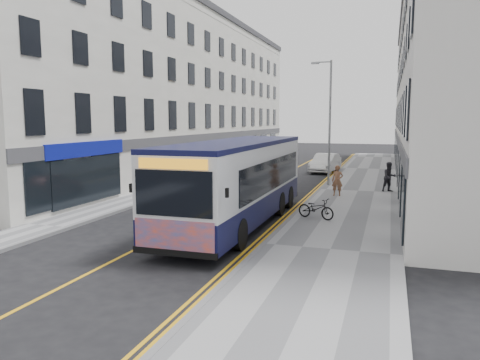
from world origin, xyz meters
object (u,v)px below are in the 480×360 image
Objects in this scene: streetlamp at (329,118)px; pedestrian_far at (389,177)px; pedestrian_near at (337,181)px; city_bus at (238,179)px; car_white at (325,163)px; car_maroon at (181,191)px; bicycle at (316,208)px.

streetlamp reaches higher than pedestrian_far.
city_bus is at bearing -109.81° from pedestrian_near.
city_bus is 2.55× the size of car_white.
city_bus is 2.83× the size of car_maroon.
bicycle is 9.31m from pedestrian_far.
streetlamp is at bearing 80.45° from city_bus.
streetlamp reaches higher than bicycle.
car_white reaches higher than car_maroon.
car_maroon is at bearing 97.59° from bicycle.
bicycle is at bearing 171.52° from car_maroon.
city_bus is (-2.07, -12.29, -2.50)m from streetlamp.
bicycle is 7.27m from car_maroon.
car_white is 1.11× the size of car_maroon.
pedestrian_near is 8.67m from car_maroon.
city_bus is 6.85× the size of pedestrian_far.
car_maroon is (-6.17, -8.97, -3.67)m from streetlamp.
pedestrian_near is 3.65m from pedestrian_far.
bicycle is 0.97× the size of pedestrian_far.
city_bus reaches higher than pedestrian_far.
pedestrian_near reaches higher than car_white.
streetlamp is 4.62× the size of pedestrian_far.
streetlamp is 11.49m from car_maroon.
streetlamp reaches higher than city_bus.
car_maroon is (-7.27, -4.72, -0.25)m from pedestrian_near.
pedestrian_far is (5.90, 10.46, -0.90)m from city_bus.
car_white is at bearing 86.61° from pedestrian_far.
city_bus is 12.04m from pedestrian_far.
city_bus is 20.61m from car_white.
city_bus is at bearing -99.55° from streetlamp.
car_white is 17.94m from car_maroon.
bicycle is (0.90, -10.66, -3.82)m from streetlamp.
streetlamp reaches higher than car_maroon.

